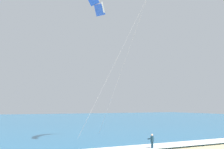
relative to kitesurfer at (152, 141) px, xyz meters
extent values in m
cube|color=teal|center=(0.79, 60.04, -0.84)|extent=(200.00, 120.00, 0.20)
cube|color=white|center=(0.79, 1.04, -0.72)|extent=(200.00, 2.96, 0.04)
cube|color=black|center=(0.01, 0.21, -0.87)|extent=(0.17, 0.12, 0.04)
cylinder|color=#143347|center=(-0.08, -0.06, -0.52)|extent=(0.14, 0.14, 0.84)
cylinder|color=#143347|center=(0.10, 0.03, -0.52)|extent=(0.14, 0.14, 0.84)
cube|color=#143347|center=(0.01, -0.02, 0.20)|extent=(0.39, 0.33, 0.60)
sphere|color=beige|center=(0.01, -0.02, 0.64)|extent=(0.22, 0.22, 0.22)
cylinder|color=#143347|center=(-0.22, 0.05, 0.25)|extent=(0.30, 0.50, 0.22)
cylinder|color=#143347|center=(0.10, 0.21, 0.25)|extent=(0.30, 0.50, 0.22)
cylinder|color=black|center=(-0.16, 0.33, 0.25)|extent=(0.51, 0.27, 0.04)
cube|color=#3F3F42|center=(-0.04, 0.09, -0.02)|extent=(0.14, 0.12, 0.10)
cube|color=blue|center=(-2.99, 7.17, 16.32)|extent=(1.73, 1.30, 1.59)
cube|color=white|center=(-2.65, 6.81, 16.58)|extent=(0.80, 0.76, 1.28)
cube|color=blue|center=(-4.14, 6.62, 17.30)|extent=(1.90, 1.70, 1.26)
cylinder|color=#B2B2B7|center=(-1.41, 3.75, 8.29)|extent=(3.19, 6.86, 16.07)
cylinder|color=#B2B2B7|center=(-3.42, 1.84, 8.29)|extent=(7.21, 3.04, 16.07)
camera|label=1|loc=(-15.53, -22.43, 3.66)|focal=40.41mm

